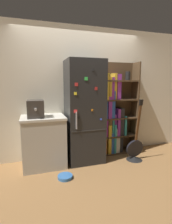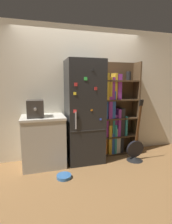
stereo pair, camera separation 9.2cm
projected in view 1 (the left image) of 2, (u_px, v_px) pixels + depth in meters
ground_plane at (87, 163)px, 3.32m from camera, size 16.00×16.00×0.00m
wall_back at (80, 93)px, 3.55m from camera, size 8.00×0.05×2.60m
refrigerator at (84, 112)px, 3.31m from camera, size 0.68×0.61×1.92m
bookshelf at (115, 115)px, 3.71m from camera, size 0.77×0.30×1.93m
kitchen_counter at (44, 141)px, 3.16m from camera, size 0.76×0.61×0.92m
espresso_machine at (35, 109)px, 2.97m from camera, size 0.28×0.35×0.30m
guitar at (135, 151)px, 3.43m from camera, size 0.35×0.31×1.21m
pet_bowl at (65, 177)px, 2.78m from camera, size 0.24×0.24×0.05m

